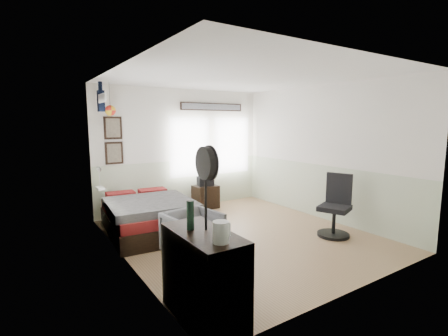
% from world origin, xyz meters
% --- Properties ---
extents(ground_plane, '(4.00, 4.50, 0.01)m').
position_xyz_m(ground_plane, '(0.00, 0.00, -0.01)').
color(ground_plane, '#956D4A').
extents(room_shell, '(4.02, 4.52, 2.71)m').
position_xyz_m(room_shell, '(-0.08, 0.19, 1.61)').
color(room_shell, silver).
rests_on(room_shell, ground_plane).
extents(wall_decor, '(3.55, 1.32, 1.44)m').
position_xyz_m(wall_decor, '(-1.10, 1.96, 2.10)').
color(wall_decor, black).
rests_on(wall_decor, room_shell).
extents(bed, '(1.51, 2.02, 0.61)m').
position_xyz_m(bed, '(-1.30, 1.07, 0.30)').
color(bed, black).
rests_on(bed, ground_plane).
extents(dresser, '(0.48, 1.00, 0.90)m').
position_xyz_m(dresser, '(-1.74, -1.76, 0.45)').
color(dresser, black).
rests_on(dresser, ground_plane).
extents(armchair, '(0.82, 0.83, 0.67)m').
position_xyz_m(armchair, '(-1.12, -0.33, 0.33)').
color(armchair, '#505053').
rests_on(armchair, ground_plane).
extents(nightstand, '(0.53, 0.43, 0.53)m').
position_xyz_m(nightstand, '(0.39, 1.93, 0.26)').
color(nightstand, black).
rests_on(nightstand, ground_plane).
extents(task_chair, '(0.62, 0.62, 1.08)m').
position_xyz_m(task_chair, '(1.37, -0.89, 0.44)').
color(task_chair, black).
rests_on(task_chair, ground_plane).
extents(kettle, '(0.17, 0.15, 0.20)m').
position_xyz_m(kettle, '(-1.75, -2.08, 1.00)').
color(kettle, silver).
rests_on(kettle, dresser).
extents(bottle, '(0.07, 0.07, 0.30)m').
position_xyz_m(bottle, '(-1.81, -1.62, 1.05)').
color(bottle, black).
rests_on(bottle, dresser).
extents(stand_fan, '(0.10, 0.35, 0.84)m').
position_xyz_m(stand_fan, '(-1.68, -1.71, 1.56)').
color(stand_fan, black).
rests_on(stand_fan, dresser).
extents(black_bag, '(0.39, 0.29, 0.21)m').
position_xyz_m(black_bag, '(0.39, 1.93, 0.63)').
color(black_bag, black).
rests_on(black_bag, nightstand).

